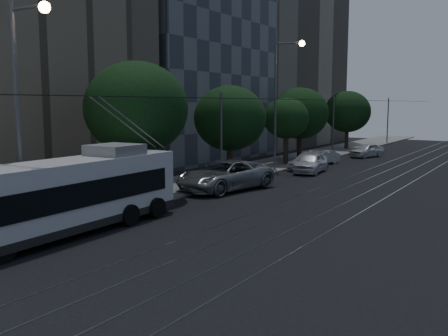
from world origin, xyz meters
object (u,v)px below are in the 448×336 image
pickup_silver (225,175)px  car_white_d (367,150)px  trolleybus (69,195)px  streetlamp_near (23,95)px  car_white_a (311,163)px  car_white_b (308,161)px  car_white_c (321,157)px  streetlamp_far (280,92)px

pickup_silver → car_white_d: 23.63m
trolleybus → streetlamp_near: bearing=-145.3°
car_white_a → car_white_b: car_white_a is taller
trolleybus → streetlamp_near: (-1.30, -0.96, 4.03)m
pickup_silver → car_white_c: pickup_silver is taller
car_white_a → streetlamp_near: (-2.45, -23.21, 4.87)m
trolleybus → streetlamp_far: streetlamp_far is taller
car_white_c → streetlamp_far: size_ratio=0.37×
car_white_a → streetlamp_near: streetlamp_near is taller
car_white_a → pickup_silver: bearing=-104.8°
pickup_silver → streetlamp_near: 13.98m
car_white_b → pickup_silver: bearing=-90.3°
car_white_c → streetlamp_near: bearing=-75.5°
pickup_silver → car_white_b: size_ratio=1.38×
trolleybus → streetlamp_far: bearing=91.5°
trolleybus → car_white_d: trolleybus is taller
car_white_a → streetlamp_far: (-2.44, -0.48, 5.39)m
streetlamp_far → trolleybus: bearing=-86.6°
trolleybus → pickup_silver: size_ratio=1.78×
trolleybus → car_white_b: size_ratio=2.46×
streetlamp_far → pickup_silver: bearing=-83.6°
trolleybus → pickup_silver: (-0.20, 12.16, -0.69)m
car_white_d → streetlamp_near: (-2.70, -36.69, 4.94)m
trolleybus → streetlamp_far: 22.28m
trolleybus → car_white_a: size_ratio=2.60×
trolleybus → car_white_b: bearing=87.5°
car_white_b → streetlamp_far: bearing=-124.4°
car_white_c → car_white_a: bearing=-59.5°
car_white_c → streetlamp_near: 29.17m
car_white_a → streetlamp_near: size_ratio=0.49×
streetlamp_far → streetlamp_near: bearing=-90.0°
car_white_c → streetlamp_far: bearing=-83.6°
streetlamp_far → car_white_b: bearing=53.6°
car_white_d → pickup_silver: bearing=-74.9°
car_white_a → car_white_d: bearing=81.8°
pickup_silver → streetlamp_near: streetlamp_near is taller
car_white_a → car_white_d: (0.25, 13.48, -0.07)m
car_white_d → streetlamp_far: size_ratio=0.40×
car_white_b → streetlamp_near: 25.39m
car_white_a → car_white_c: (-1.35, 5.50, -0.15)m
car_white_b → car_white_a: bearing=-59.9°
car_white_b → streetlamp_near: size_ratio=0.51×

